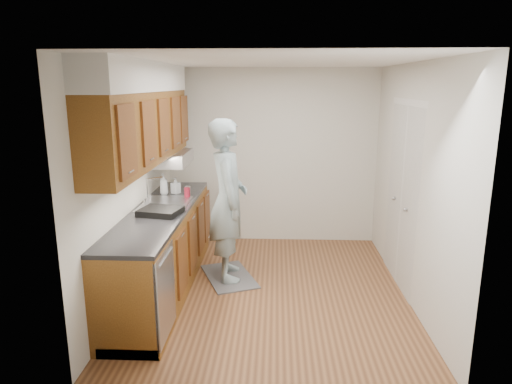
% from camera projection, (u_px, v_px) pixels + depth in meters
% --- Properties ---
extents(floor, '(3.50, 3.50, 0.00)m').
position_uv_depth(floor, '(269.00, 290.00, 5.17)').
color(floor, brown).
rests_on(floor, ground).
extents(ceiling, '(3.50, 3.50, 0.00)m').
position_uv_depth(ceiling, '(271.00, 61.00, 4.59)').
color(ceiling, white).
rests_on(ceiling, wall_left).
extents(wall_left, '(0.02, 3.50, 2.50)m').
position_uv_depth(wall_left, '(132.00, 181.00, 4.94)').
color(wall_left, silver).
rests_on(wall_left, floor).
extents(wall_right, '(0.02, 3.50, 2.50)m').
position_uv_depth(wall_right, '(412.00, 184.00, 4.81)').
color(wall_right, silver).
rests_on(wall_right, floor).
extents(wall_back, '(3.00, 0.02, 2.50)m').
position_uv_depth(wall_back, '(272.00, 157.00, 6.58)').
color(wall_back, silver).
rests_on(wall_back, floor).
extents(counter, '(0.64, 2.80, 1.30)m').
position_uv_depth(counter, '(163.00, 248.00, 5.11)').
color(counter, brown).
rests_on(counter, floor).
extents(upper_cabinets, '(0.47, 2.80, 1.21)m').
position_uv_depth(upper_cabinets, '(145.00, 116.00, 4.82)').
color(upper_cabinets, brown).
rests_on(upper_cabinets, wall_left).
extents(closet_door, '(0.02, 1.22, 2.05)m').
position_uv_depth(closet_door, '(402.00, 198.00, 5.16)').
color(closet_door, white).
rests_on(closet_door, wall_right).
extents(floor_mat, '(0.79, 0.99, 0.02)m').
position_uv_depth(floor_mat, '(229.00, 276.00, 5.51)').
color(floor_mat, slate).
rests_on(floor_mat, floor).
extents(person, '(0.62, 0.83, 2.14)m').
position_uv_depth(person, '(228.00, 190.00, 5.26)').
color(person, '#88A0A6').
rests_on(person, floor_mat).
extents(soap_bottle_a, '(0.11, 0.11, 0.27)m').
position_uv_depth(soap_bottle_a, '(164.00, 184.00, 5.63)').
color(soap_bottle_a, silver).
rests_on(soap_bottle_a, counter).
extents(soap_bottle_b, '(0.12, 0.13, 0.20)m').
position_uv_depth(soap_bottle_b, '(176.00, 185.00, 5.70)').
color(soap_bottle_b, silver).
rests_on(soap_bottle_b, counter).
extents(soda_can, '(0.09, 0.09, 0.13)m').
position_uv_depth(soda_can, '(187.00, 193.00, 5.46)').
color(soda_can, maroon).
rests_on(soda_can, counter).
extents(steel_can, '(0.09, 0.09, 0.12)m').
position_uv_depth(steel_can, '(188.00, 191.00, 5.56)').
color(steel_can, '#A5A5AA').
rests_on(steel_can, counter).
extents(dish_rack, '(0.47, 0.42, 0.06)m').
position_uv_depth(dish_rack, '(160.00, 211.00, 4.79)').
color(dish_rack, black).
rests_on(dish_rack, counter).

